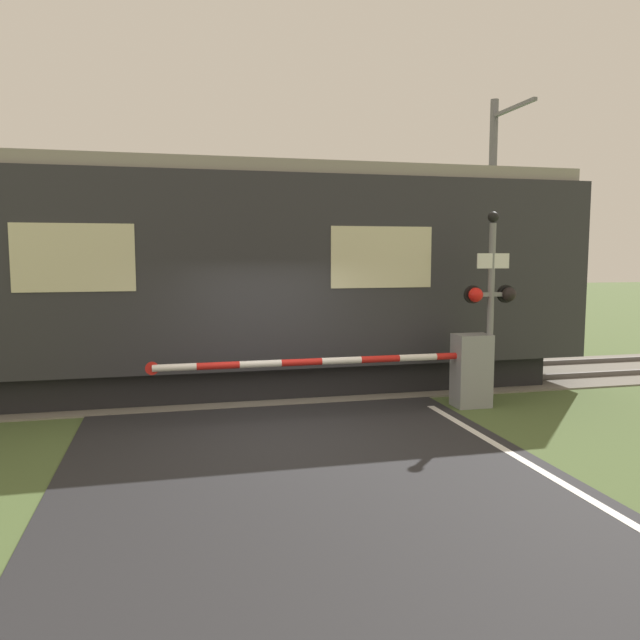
% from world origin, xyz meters
% --- Properties ---
extents(ground_plane, '(80.00, 80.00, 0.00)m').
position_xyz_m(ground_plane, '(0.00, 0.00, 0.00)').
color(ground_plane, '#4C6033').
extents(track_bed, '(36.00, 3.20, 0.13)m').
position_xyz_m(track_bed, '(0.00, 3.26, 0.02)').
color(track_bed, slate).
rests_on(track_bed, ground_plane).
extents(train, '(18.54, 2.86, 4.20)m').
position_xyz_m(train, '(-3.02, 3.25, 2.15)').
color(train, black).
rests_on(train, ground_plane).
extents(crossing_barrier, '(5.64, 0.44, 1.24)m').
position_xyz_m(crossing_barrier, '(2.96, 0.92, 0.67)').
color(crossing_barrier, gray).
rests_on(crossing_barrier, ground_plane).
extents(signal_post, '(0.91, 0.26, 3.29)m').
position_xyz_m(signal_post, '(3.64, 0.78, 1.87)').
color(signal_post, gray).
rests_on(signal_post, ground_plane).
extents(catenary_pole, '(0.20, 1.90, 6.39)m').
position_xyz_m(catenary_pole, '(6.35, 5.75, 3.34)').
color(catenary_pole, slate).
rests_on(catenary_pole, ground_plane).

